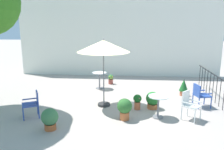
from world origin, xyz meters
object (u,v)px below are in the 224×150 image
at_px(patio_umbrella_0, 103,47).
at_px(cafe_table_1, 99,78).
at_px(potted_plant_6, 137,101).
at_px(patio_chair_0, 33,102).
at_px(patio_chair_1, 189,103).
at_px(potted_plant_3, 111,79).
at_px(potted_plant_5, 125,108).
at_px(potted_plant_0, 153,100).
at_px(cafe_table_0, 158,103).
at_px(potted_plant_4, 50,118).
at_px(potted_plant_2, 184,87).
at_px(patio_chair_2, 200,94).

height_order(patio_umbrella_0, cafe_table_1, patio_umbrella_0).
bearing_deg(potted_plant_6, patio_chair_0, -164.33).
distance_m(patio_chair_1, potted_plant_3, 4.84).
xyz_separation_m(potted_plant_5, potted_plant_6, (0.41, 0.90, -0.09)).
relative_size(patio_umbrella_0, potted_plant_0, 4.02).
xyz_separation_m(cafe_table_0, potted_plant_4, (-3.09, -1.10, -0.15)).
bearing_deg(potted_plant_2, patio_chair_0, -153.28).
xyz_separation_m(potted_plant_0, potted_plant_2, (1.39, 1.58, 0.06)).
bearing_deg(patio_umbrella_0, cafe_table_1, 101.71).
distance_m(patio_chair_0, potted_plant_3, 4.68).
relative_size(patio_chair_1, potted_plant_0, 1.49).
bearing_deg(potted_plant_5, patio_chair_1, 5.32).
xyz_separation_m(cafe_table_1, patio_chair_2, (3.84, -2.02, -0.03)).
xyz_separation_m(cafe_table_0, patio_chair_2, (1.57, 1.06, -0.01)).
xyz_separation_m(potted_plant_2, potted_plant_6, (-1.91, -1.70, -0.07)).
height_order(potted_plant_5, potted_plant_6, potted_plant_5).
height_order(potted_plant_0, potted_plant_2, potted_plant_2).
height_order(cafe_table_0, potted_plant_5, cafe_table_0).
xyz_separation_m(patio_chair_1, potted_plant_6, (-1.56, 0.71, -0.22)).
relative_size(cafe_table_1, potted_plant_3, 1.60).
height_order(patio_umbrella_0, potted_plant_6, patio_umbrella_0).
xyz_separation_m(patio_chair_0, potted_plant_5, (2.88, 0.03, -0.09)).
height_order(cafe_table_0, potted_plant_4, cafe_table_0).
distance_m(potted_plant_2, potted_plant_5, 3.49).
xyz_separation_m(patio_chair_0, potted_plant_3, (2.09, 4.18, -0.23)).
distance_m(cafe_table_1, patio_chair_2, 4.34).
bearing_deg(cafe_table_1, patio_chair_1, -44.54).
relative_size(patio_chair_2, potted_plant_2, 1.20).
xyz_separation_m(cafe_table_0, cafe_table_1, (-2.27, 3.07, 0.02)).
bearing_deg(potted_plant_0, patio_chair_1, -38.88).
xyz_separation_m(potted_plant_2, potted_plant_3, (-3.11, 1.56, -0.13)).
bearing_deg(cafe_table_1, patio_chair_2, -27.75).
relative_size(patio_chair_2, potted_plant_0, 1.38).
distance_m(potted_plant_2, potted_plant_6, 2.56).
distance_m(potted_plant_0, potted_plant_3, 3.58).
bearing_deg(potted_plant_0, cafe_table_0, -82.23).
bearing_deg(patio_chair_2, potted_plant_6, -169.50).
xyz_separation_m(patio_chair_2, potted_plant_6, (-2.20, -0.41, -0.18)).
bearing_deg(potted_plant_3, patio_umbrella_0, -89.76).
xyz_separation_m(patio_chair_2, potted_plant_5, (-2.62, -1.31, -0.09)).
xyz_separation_m(patio_chair_0, potted_plant_0, (3.82, 1.04, -0.16)).
xyz_separation_m(patio_umbrella_0, potted_plant_6, (1.19, -0.27, -1.81)).
xyz_separation_m(cafe_table_1, potted_plant_2, (3.55, -0.73, -0.14)).
height_order(patio_chair_2, potted_plant_2, patio_chair_2).
xyz_separation_m(potted_plant_0, potted_plant_3, (-1.73, 3.14, -0.07)).
bearing_deg(potted_plant_4, potted_plant_2, 38.22).
height_order(patio_chair_0, potted_plant_0, patio_chair_0).
xyz_separation_m(patio_chair_2, potted_plant_4, (-4.67, -2.16, -0.14)).
bearing_deg(patio_chair_1, patio_umbrella_0, 160.30).
distance_m(patio_umbrella_0, cafe_table_1, 2.73).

